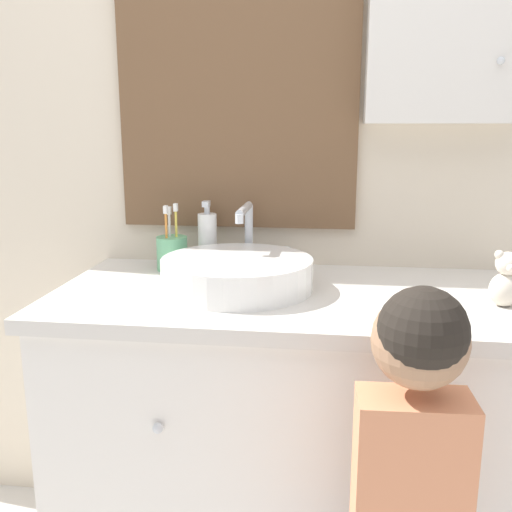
{
  "coord_description": "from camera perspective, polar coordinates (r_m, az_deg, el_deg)",
  "views": [
    {
      "loc": [
        0.09,
        -1.07,
        1.25
      ],
      "look_at": [
        -0.08,
        0.26,
        0.94
      ],
      "focal_mm": 40.0,
      "sensor_mm": 36.0,
      "label": 1
    }
  ],
  "objects": [
    {
      "name": "vanity_counter",
      "position": [
        1.6,
        3.33,
        -18.09
      ],
      "size": [
        1.19,
        0.59,
        0.84
      ],
      "color": "silver",
      "rests_on": "ground_plane"
    },
    {
      "name": "sink_basin",
      "position": [
        1.45,
        -1.81,
        -1.61
      ],
      "size": [
        0.38,
        0.44,
        0.2
      ],
      "color": "white",
      "rests_on": "vanity_counter"
    },
    {
      "name": "wall_back",
      "position": [
        1.69,
        4.86,
        13.72
      ],
      "size": [
        3.2,
        0.18,
        2.5
      ],
      "color": "beige",
      "rests_on": "ground_plane"
    },
    {
      "name": "teddy_bear",
      "position": [
        1.42,
        23.73,
        -2.23
      ],
      "size": [
        0.07,
        0.06,
        0.13
      ],
      "color": "beige",
      "rests_on": "vanity_counter"
    },
    {
      "name": "toothbrush_holder",
      "position": [
        1.65,
        -8.39,
        0.38
      ],
      "size": [
        0.09,
        0.09,
        0.19
      ],
      "color": "#66B27F",
      "rests_on": "vanity_counter"
    },
    {
      "name": "child_figure",
      "position": [
        1.14,
        15.13,
        -22.36
      ],
      "size": [
        0.2,
        0.48,
        1.0
      ],
      "color": "slate",
      "rests_on": "ground_plane"
    },
    {
      "name": "soap_dispenser",
      "position": [
        1.66,
        -4.87,
        1.62
      ],
      "size": [
        0.05,
        0.05,
        0.2
      ],
      "color": "white",
      "rests_on": "vanity_counter"
    }
  ]
}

